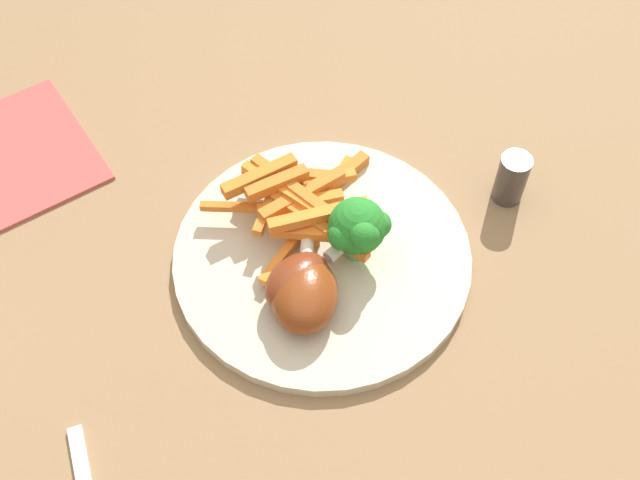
# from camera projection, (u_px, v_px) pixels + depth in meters

# --- Properties ---
(dining_table) EXTENTS (1.10, 0.88, 0.73)m
(dining_table) POSITION_uv_depth(u_px,v_px,m) (338.00, 293.00, 0.82)
(dining_table) COLOR #8E6B47
(dining_table) RESTS_ON ground_plane
(dinner_plate) EXTENTS (0.28, 0.28, 0.01)m
(dinner_plate) POSITION_uv_depth(u_px,v_px,m) (320.00, 256.00, 0.72)
(dinner_plate) COLOR beige
(dinner_plate) RESTS_ON dining_table
(broccoli_floret_front) EXTENTS (0.06, 0.06, 0.07)m
(broccoli_floret_front) POSITION_uv_depth(u_px,v_px,m) (354.00, 228.00, 0.68)
(broccoli_floret_front) COLOR #74AE5B
(broccoli_floret_front) RESTS_ON dinner_plate
(carrot_fries_pile) EXTENTS (0.16, 0.16, 0.05)m
(carrot_fries_pile) POSITION_uv_depth(u_px,v_px,m) (296.00, 198.00, 0.72)
(carrot_fries_pile) COLOR orange
(carrot_fries_pile) RESTS_ON dinner_plate
(chicken_drumstick_near) EXTENTS (0.10, 0.11, 0.04)m
(chicken_drumstick_near) POSITION_uv_depth(u_px,v_px,m) (300.00, 278.00, 0.67)
(chicken_drumstick_near) COLOR #511C0D
(chicken_drumstick_near) RESTS_ON dinner_plate
(chicken_drumstick_far) EXTENTS (0.06, 0.12, 0.04)m
(chicken_drumstick_far) POSITION_uv_depth(u_px,v_px,m) (302.00, 291.00, 0.67)
(chicken_drumstick_far) COLOR #571F0B
(chicken_drumstick_far) RESTS_ON dinner_plate
(napkin) EXTENTS (0.21, 0.22, 0.00)m
(napkin) POSITION_uv_depth(u_px,v_px,m) (16.00, 154.00, 0.80)
(napkin) COLOR #B74C47
(napkin) RESTS_ON dining_table
(pepper_shaker) EXTENTS (0.03, 0.03, 0.05)m
(pepper_shaker) POSITION_uv_depth(u_px,v_px,m) (509.00, 178.00, 0.74)
(pepper_shaker) COLOR #423833
(pepper_shaker) RESTS_ON dining_table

